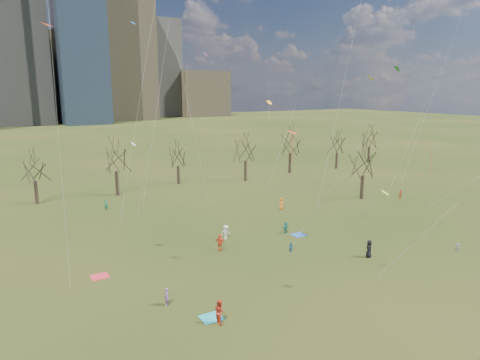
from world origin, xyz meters
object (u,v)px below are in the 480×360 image
blanket_teal (211,318)px  person_2 (220,312)px  blanket_navy (299,235)px  person_4 (220,243)px  blanket_crimson (100,276)px

blanket_teal → person_2: size_ratio=0.86×
blanket_navy → person_2: 21.50m
person_2 → person_4: bearing=-28.0°
blanket_teal → blanket_navy: 21.12m
blanket_teal → blanket_crimson: (-5.71, 11.87, 0.00)m
person_4 → blanket_teal: bearing=107.2°
blanket_teal → blanket_navy: (17.60, 11.68, 0.00)m
blanket_navy → person_2: bearing=-143.9°
blanket_crimson → person_4: size_ratio=0.87×
blanket_navy → blanket_crimson: (-23.31, 0.20, 0.00)m
person_2 → blanket_navy: bearing=-54.0°
person_4 → blanket_crimson: bearing=47.8°
blanket_teal → blanket_navy: size_ratio=1.00×
blanket_teal → person_4: size_ratio=0.87×
blanket_navy → person_4: person_4 is taller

